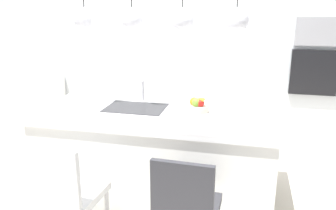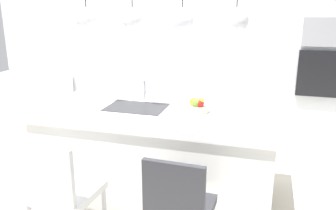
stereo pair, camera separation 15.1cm
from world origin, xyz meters
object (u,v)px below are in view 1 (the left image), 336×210
Objects in this scene: fruit_bowl at (196,106)px; microwave at (319,31)px; chair_middle at (186,206)px; oven at (314,72)px; chair_near at (64,192)px.

microwave is at bearing 51.66° from fruit_bowl.
fruit_bowl is at bearing -128.34° from microwave.
chair_middle is at bearing -84.47° from fruit_bowl.
oven is at bearing 65.56° from chair_middle.
oven is at bearing 0.00° from microwave.
chair_near is (-2.05, -2.51, -1.01)m from microwave.
fruit_bowl is 0.46× the size of oven.
chair_near is at bearing -130.61° from fruit_bowl.
chair_middle is (-1.14, -2.50, -1.00)m from microwave.
oven is 3.28m from chair_near.
oven is (0.00, 0.00, -0.50)m from microwave.
microwave is (1.23, 1.55, 0.57)m from fruit_bowl.
fruit_bowl is 0.47× the size of microwave.
fruit_bowl reaches higher than chair_near.
microwave reaches higher than chair_middle.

